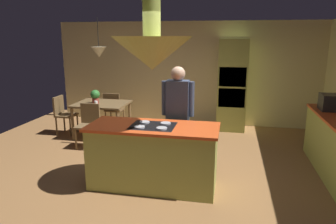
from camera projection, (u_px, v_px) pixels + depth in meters
ground at (157, 179)px, 4.88m from camera, size 8.16×8.16×0.00m
wall_back at (188, 73)px, 7.87m from camera, size 6.80×0.10×2.55m
kitchen_island at (153, 156)px, 4.58m from camera, size 1.89×0.79×0.95m
oven_tower at (232, 85)px, 7.31m from camera, size 0.66×0.62×2.14m
dining_table at (102, 107)px, 6.87m from camera, size 1.13×0.91×0.76m
person_at_island at (178, 112)px, 5.04m from camera, size 0.53×0.23×1.73m
range_hood at (152, 51)px, 4.22m from camera, size 1.10×1.10×1.00m
pendant_light_over_table at (99, 52)px, 6.58m from camera, size 0.32×0.32×0.82m
chair_facing_island at (89, 122)px, 6.26m from camera, size 0.40×0.40×0.87m
chair_by_back_wall at (113, 108)px, 7.55m from camera, size 0.40×0.40×0.87m
chair_at_corner at (63, 112)px, 7.09m from camera, size 0.40×0.40×0.87m
potted_plant_on_table at (95, 96)px, 6.76m from camera, size 0.20×0.20×0.30m
cup_on_table at (96, 103)px, 6.62m from camera, size 0.07×0.07×0.09m
microwave_on_counter at (335, 103)px, 5.36m from camera, size 0.46×0.36×0.28m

